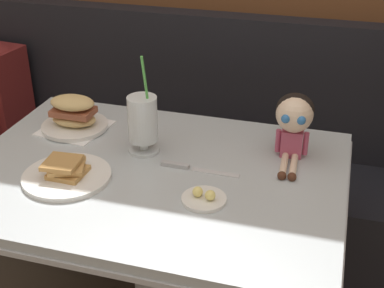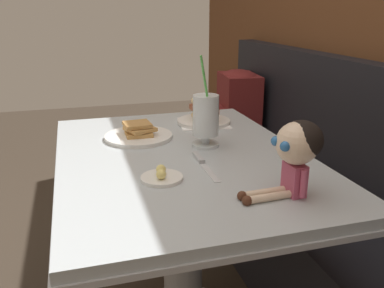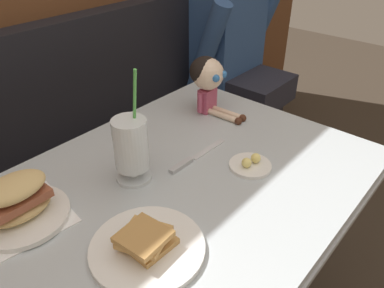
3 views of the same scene
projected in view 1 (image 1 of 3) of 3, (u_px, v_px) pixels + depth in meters
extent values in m
cube|color=black|center=(203.00, 205.00, 2.30)|extent=(2.60, 0.48, 0.45)
cube|color=black|center=(217.00, 80.00, 2.23)|extent=(2.60, 0.10, 0.55)
cube|color=#B2BCC1|center=(152.00, 175.00, 1.57)|extent=(1.10, 0.80, 0.03)
cube|color=#B7BABF|center=(152.00, 181.00, 1.58)|extent=(1.11, 0.81, 0.02)
cylinder|color=#A5A8AD|center=(156.00, 269.00, 1.74)|extent=(0.14, 0.14, 0.65)
cylinder|color=white|center=(67.00, 176.00, 1.52)|extent=(0.25, 0.25, 0.01)
cube|color=tan|center=(68.00, 172.00, 1.51)|extent=(0.10, 0.10, 0.01)
cube|color=tan|center=(67.00, 166.00, 1.51)|extent=(0.12, 0.12, 0.01)
cube|color=#B78447|center=(62.00, 163.00, 1.50)|extent=(0.10, 0.10, 0.01)
cylinder|color=silver|center=(144.00, 150.00, 1.66)|extent=(0.10, 0.10, 0.01)
cylinder|color=silver|center=(144.00, 144.00, 1.65)|extent=(0.03, 0.03, 0.03)
cylinder|color=silver|center=(143.00, 119.00, 1.61)|extent=(0.09, 0.09, 0.14)
cylinder|color=brown|center=(143.00, 121.00, 1.61)|extent=(0.08, 0.08, 0.13)
cylinder|color=#51B74C|center=(146.00, 90.00, 1.56)|extent=(0.01, 0.04, 0.22)
cube|color=white|center=(75.00, 128.00, 1.80)|extent=(0.22, 0.22, 0.00)
cylinder|color=white|center=(75.00, 126.00, 1.80)|extent=(0.22, 0.22, 0.01)
ellipsoid|color=tan|center=(74.00, 119.00, 1.79)|extent=(0.15, 0.10, 0.04)
cube|color=#995138|center=(73.00, 111.00, 1.77)|extent=(0.14, 0.09, 0.02)
ellipsoid|color=tan|center=(72.00, 103.00, 1.76)|extent=(0.15, 0.10, 0.04)
cylinder|color=white|center=(204.00, 199.00, 1.42)|extent=(0.12, 0.12, 0.01)
sphere|color=#F4E07A|center=(198.00, 192.00, 1.42)|extent=(0.03, 0.03, 0.03)
sphere|color=#F4E07A|center=(210.00, 195.00, 1.40)|extent=(0.03, 0.03, 0.03)
cube|color=silver|center=(216.00, 173.00, 1.55)|extent=(0.14, 0.02, 0.00)
cube|color=#B2B5BA|center=(175.00, 165.00, 1.58)|extent=(0.09, 0.02, 0.01)
cube|color=#B74C6B|center=(292.00, 143.00, 1.62)|extent=(0.07, 0.04, 0.08)
sphere|color=beige|center=(295.00, 114.00, 1.57)|extent=(0.11, 0.11, 0.11)
ellipsoid|color=black|center=(295.00, 110.00, 1.58)|extent=(0.12, 0.11, 0.10)
sphere|color=#2D6BB2|center=(286.00, 119.00, 1.53)|extent=(0.03, 0.03, 0.03)
sphere|color=#2D6BB2|center=(301.00, 120.00, 1.52)|extent=(0.03, 0.03, 0.03)
cylinder|color=beige|center=(284.00, 165.00, 1.57)|extent=(0.03, 0.12, 0.02)
cylinder|color=beige|center=(293.00, 166.00, 1.56)|extent=(0.03, 0.12, 0.02)
sphere|color=#4C2819|center=(282.00, 176.00, 1.52)|extent=(0.03, 0.03, 0.03)
sphere|color=#4C2819|center=(292.00, 177.00, 1.51)|extent=(0.03, 0.03, 0.03)
cylinder|color=#B74C6B|center=(278.00, 141.00, 1.62)|extent=(0.02, 0.02, 0.07)
cylinder|color=#B74C6B|center=(306.00, 144.00, 1.61)|extent=(0.02, 0.02, 0.07)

